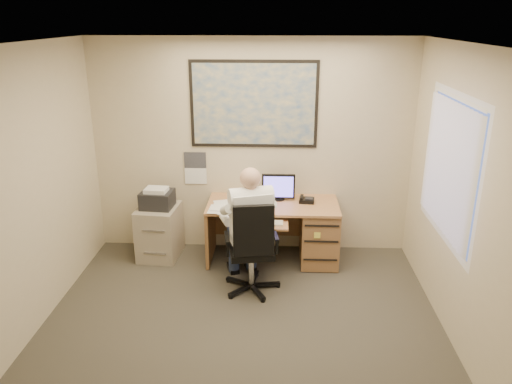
{
  "coord_description": "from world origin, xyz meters",
  "views": [
    {
      "loc": [
        0.34,
        -3.82,
        2.92
      ],
      "look_at": [
        0.1,
        1.3,
        1.1
      ],
      "focal_mm": 35.0,
      "sensor_mm": 36.0,
      "label": 1
    }
  ],
  "objects_px": {
    "filing_cabinet": "(159,227)",
    "office_chair": "(250,265)",
    "desk": "(299,227)",
    "person": "(251,230)"
  },
  "relations": [
    {
      "from": "filing_cabinet",
      "to": "office_chair",
      "type": "height_order",
      "value": "office_chair"
    },
    {
      "from": "filing_cabinet",
      "to": "office_chair",
      "type": "relative_size",
      "value": 0.84
    },
    {
      "from": "desk",
      "to": "person",
      "type": "xyz_separation_m",
      "value": [
        -0.56,
        -0.74,
        0.27
      ]
    },
    {
      "from": "filing_cabinet",
      "to": "desk",
      "type": "bearing_deg",
      "value": 4.81
    },
    {
      "from": "filing_cabinet",
      "to": "person",
      "type": "distance_m",
      "value": 1.45
    },
    {
      "from": "office_chair",
      "to": "filing_cabinet",
      "type": "bearing_deg",
      "value": 136.2
    },
    {
      "from": "filing_cabinet",
      "to": "person",
      "type": "height_order",
      "value": "person"
    },
    {
      "from": "office_chair",
      "to": "person",
      "type": "height_order",
      "value": "person"
    },
    {
      "from": "office_chair",
      "to": "desk",
      "type": "bearing_deg",
      "value": 46.09
    },
    {
      "from": "desk",
      "to": "office_chair",
      "type": "relative_size",
      "value": 1.46
    }
  ]
}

